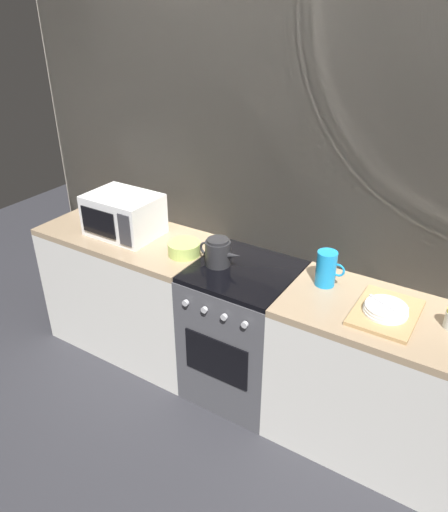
{
  "coord_description": "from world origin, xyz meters",
  "views": [
    {
      "loc": [
        1.19,
        -2.12,
        2.31
      ],
      "look_at": [
        -0.14,
        0.0,
        0.95
      ],
      "focal_mm": 34.01,
      "sensor_mm": 36.0,
      "label": 1
    }
  ],
  "objects_px": {
    "mixing_bowl": "(184,248)",
    "dish_pile": "(386,311)",
    "kettle": "(218,252)",
    "pitcher": "(326,269)",
    "microwave": "(123,215)",
    "stove_unit": "(242,332)"
  },
  "relations": [
    {
      "from": "dish_pile",
      "to": "kettle",
      "type": "bearing_deg",
      "value": -179.33
    },
    {
      "from": "microwave",
      "to": "dish_pile",
      "type": "distance_m",
      "value": 1.74
    },
    {
      "from": "mixing_bowl",
      "to": "dish_pile",
      "type": "distance_m",
      "value": 1.23
    },
    {
      "from": "mixing_bowl",
      "to": "dish_pile",
      "type": "height_order",
      "value": "mixing_bowl"
    },
    {
      "from": "pitcher",
      "to": "dish_pile",
      "type": "relative_size",
      "value": 0.5
    },
    {
      "from": "kettle",
      "to": "mixing_bowl",
      "type": "xyz_separation_m",
      "value": [
        -0.24,
        -0.0,
        -0.04
      ]
    },
    {
      "from": "stove_unit",
      "to": "mixing_bowl",
      "type": "distance_m",
      "value": 0.64
    },
    {
      "from": "kettle",
      "to": "mixing_bowl",
      "type": "bearing_deg",
      "value": -178.96
    },
    {
      "from": "kettle",
      "to": "dish_pile",
      "type": "relative_size",
      "value": 0.71
    },
    {
      "from": "kettle",
      "to": "pitcher",
      "type": "bearing_deg",
      "value": 11.31
    },
    {
      "from": "microwave",
      "to": "dish_pile",
      "type": "height_order",
      "value": "microwave"
    },
    {
      "from": "kettle",
      "to": "pitcher",
      "type": "height_order",
      "value": "pitcher"
    },
    {
      "from": "stove_unit",
      "to": "microwave",
      "type": "height_order",
      "value": "microwave"
    },
    {
      "from": "pitcher",
      "to": "kettle",
      "type": "bearing_deg",
      "value": -168.69
    },
    {
      "from": "mixing_bowl",
      "to": "pitcher",
      "type": "xyz_separation_m",
      "value": [
        0.86,
        0.13,
        0.06
      ]
    },
    {
      "from": "microwave",
      "to": "mixing_bowl",
      "type": "xyz_separation_m",
      "value": [
        0.51,
        -0.03,
        -0.1
      ]
    },
    {
      "from": "microwave",
      "to": "pitcher",
      "type": "distance_m",
      "value": 1.37
    },
    {
      "from": "dish_pile",
      "to": "stove_unit",
      "type": "bearing_deg",
      "value": 178.95
    },
    {
      "from": "kettle",
      "to": "mixing_bowl",
      "type": "height_order",
      "value": "kettle"
    },
    {
      "from": "microwave",
      "to": "pitcher",
      "type": "height_order",
      "value": "microwave"
    },
    {
      "from": "microwave",
      "to": "kettle",
      "type": "xyz_separation_m",
      "value": [
        0.75,
        -0.02,
        -0.05
      ]
    },
    {
      "from": "pitcher",
      "to": "mixing_bowl",
      "type": "bearing_deg",
      "value": -171.55
    }
  ]
}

